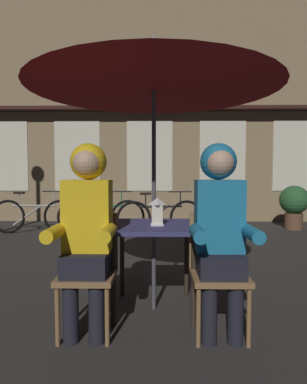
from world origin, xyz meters
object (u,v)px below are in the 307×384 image
at_px(patio_umbrella, 154,68).
at_px(bicycle_nearest, 34,216).
at_px(person_left_hooded, 87,219).
at_px(potted_plant, 294,204).
at_px(lantern, 157,211).
at_px(bicycle_third, 160,217).
at_px(chair_left, 89,265).
at_px(person_right_hooded, 220,219).
at_px(cafe_table, 154,236).
at_px(bicycle_second, 101,216).
at_px(chair_right, 218,266).

bearing_deg(patio_umbrella, bicycle_nearest, 124.36).
bearing_deg(person_left_hooded, potted_plant, 52.86).
height_order(lantern, bicycle_third, lantern).
bearing_deg(potted_plant, bicycle_nearest, -174.36).
height_order(chair_left, person_left_hooded, person_left_hooded).
relative_size(chair_left, bicycle_nearest, 0.52).
xyz_separation_m(chair_left, person_right_hooded, (0.96, -0.06, 0.36)).
xyz_separation_m(cafe_table, chair_left, (-0.48, -0.37, -0.15)).
bearing_deg(bicycle_nearest, bicycle_second, -3.02).
distance_m(person_right_hooded, potted_plant, 5.07).
bearing_deg(bicycle_second, lantern, -72.57).
relative_size(lantern, bicycle_third, 0.14).
height_order(bicycle_nearest, bicycle_third, same).
height_order(chair_left, person_right_hooded, person_right_hooded).
xyz_separation_m(patio_umbrella, chair_right, (0.48, -0.37, -1.57)).
bearing_deg(bicycle_third, person_left_hooded, -98.44).
relative_size(chair_right, bicycle_second, 0.52).
height_order(person_right_hooded, potted_plant, person_right_hooded).
height_order(lantern, bicycle_second, lantern).
bearing_deg(patio_umbrella, chair_left, -142.45).
height_order(person_left_hooded, potted_plant, person_left_hooded).
bearing_deg(bicycle_third, bicycle_second, 175.52).
relative_size(cafe_table, bicycle_nearest, 0.44).
relative_size(chair_right, bicycle_third, 0.52).
relative_size(patio_umbrella, chair_left, 2.66).
bearing_deg(patio_umbrella, bicycle_third, 88.64).
distance_m(chair_right, bicycle_nearest, 4.82).
height_order(chair_right, potted_plant, potted_plant).
xyz_separation_m(lantern, potted_plant, (2.86, 4.07, -0.32)).
xyz_separation_m(chair_left, bicycle_second, (-0.58, 3.80, -0.14)).
height_order(cafe_table, bicycle_nearest, bicycle_nearest).
bearing_deg(bicycle_nearest, chair_right, -53.41).
relative_size(cafe_table, chair_right, 0.85).
bearing_deg(bicycle_third, chair_left, -98.57).
relative_size(bicycle_third, potted_plant, 1.80).
bearing_deg(chair_right, cafe_table, 142.45).
relative_size(lantern, person_right_hooded, 0.17).
xyz_separation_m(bicycle_second, potted_plant, (3.95, 0.59, 0.20)).
distance_m(cafe_table, chair_left, 0.62).
bearing_deg(lantern, person_right_hooded, -40.15).
bearing_deg(bicycle_second, bicycle_nearest, 176.98).
distance_m(cafe_table, bicycle_third, 3.36).
bearing_deg(patio_umbrella, person_right_hooded, -41.57).
bearing_deg(cafe_table, person_right_hooded, -41.57).
distance_m(bicycle_third, potted_plant, 2.90).
distance_m(cafe_table, potted_plant, 4.95).
xyz_separation_m(lantern, bicycle_nearest, (-2.42, 3.55, -0.51)).
distance_m(chair_right, bicycle_second, 4.10).
bearing_deg(person_left_hooded, bicycle_third, 81.56).
relative_size(cafe_table, bicycle_second, 0.44).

